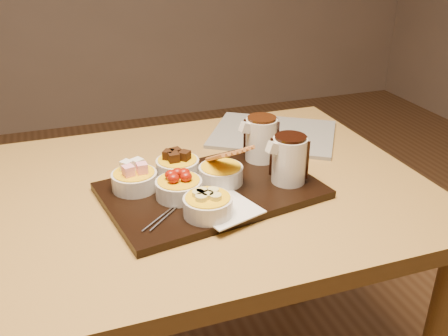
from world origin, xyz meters
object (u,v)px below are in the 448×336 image
object	(u,v)px
newspaper	(273,134)
dining_table	(167,226)
bowl_strawberries	(179,189)
pitcher_milk_chocolate	(261,140)
serving_board	(211,191)
pitcher_dark_chocolate	(289,160)

from	to	relation	value
newspaper	dining_table	bearing A→B (deg)	-116.94
bowl_strawberries	pitcher_milk_chocolate	size ratio (longest dim) A/B	0.95
serving_board	dining_table	bearing A→B (deg)	140.04
pitcher_dark_chocolate	newspaper	xyz separation A→B (m)	(0.10, 0.30, -0.07)
bowl_strawberries	newspaper	bearing A→B (deg)	39.15
dining_table	serving_board	bearing A→B (deg)	-30.26
dining_table	newspaper	bearing A→B (deg)	30.08
pitcher_dark_chocolate	newspaper	size ratio (longest dim) A/B	0.31
dining_table	serving_board	size ratio (longest dim) A/B	2.61
dining_table	pitcher_dark_chocolate	xyz separation A→B (m)	(0.27, -0.09, 0.17)
serving_board	pitcher_milk_chocolate	xyz separation A→B (m)	(0.16, 0.10, 0.06)
pitcher_milk_chocolate	dining_table	bearing A→B (deg)	-179.97
dining_table	pitcher_milk_chocolate	bearing A→B (deg)	9.73
pitcher_dark_chocolate	bowl_strawberries	bearing A→B (deg)	167.35
serving_board	pitcher_dark_chocolate	world-z (taller)	pitcher_dark_chocolate
pitcher_milk_chocolate	newspaper	distance (m)	0.21
bowl_strawberries	newspaper	distance (m)	0.45
bowl_strawberries	pitcher_dark_chocolate	size ratio (longest dim) A/B	0.95
dining_table	bowl_strawberries	bearing A→B (deg)	-77.71
pitcher_milk_chocolate	newspaper	size ratio (longest dim) A/B	0.31
newspaper	bowl_strawberries	bearing A→B (deg)	-107.87
serving_board	pitcher_milk_chocolate	bearing A→B (deg)	21.80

